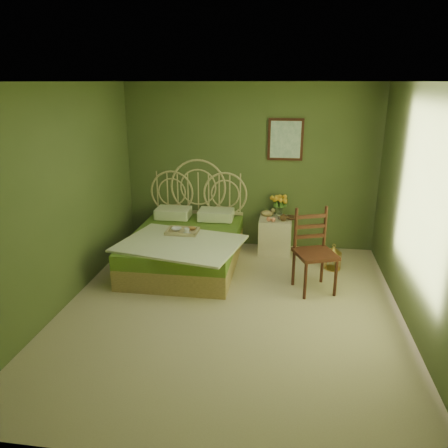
% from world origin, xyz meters
% --- Properties ---
extents(floor, '(4.50, 4.50, 0.00)m').
position_xyz_m(floor, '(0.00, 0.00, 0.00)').
color(floor, '#C1B18C').
rests_on(floor, ground).
extents(ceiling, '(4.50, 4.50, 0.00)m').
position_xyz_m(ceiling, '(0.00, 0.00, 2.60)').
color(ceiling, silver).
rests_on(ceiling, wall_back).
extents(wall_back, '(4.00, 0.00, 4.00)m').
position_xyz_m(wall_back, '(0.00, 2.25, 1.30)').
color(wall_back, '#526133').
rests_on(wall_back, floor).
extents(wall_left, '(0.00, 4.50, 4.50)m').
position_xyz_m(wall_left, '(-2.00, 0.00, 1.30)').
color(wall_left, '#526133').
rests_on(wall_left, floor).
extents(wall_right, '(0.00, 4.50, 4.50)m').
position_xyz_m(wall_right, '(2.00, 0.00, 1.30)').
color(wall_right, '#526133').
rests_on(wall_right, floor).
extents(wall_art, '(0.54, 0.04, 0.64)m').
position_xyz_m(wall_art, '(0.55, 2.22, 1.75)').
color(wall_art, '#32160D').
rests_on(wall_art, wall_back).
extents(bed, '(1.78, 2.25, 1.39)m').
position_xyz_m(bed, '(-0.84, 1.29, 0.31)').
color(bed, tan).
rests_on(bed, floor).
extents(nightstand, '(0.50, 0.50, 0.98)m').
position_xyz_m(nightstand, '(0.45, 1.98, 0.35)').
color(nightstand, beige).
rests_on(nightstand, floor).
extents(chair, '(0.61, 0.61, 1.07)m').
position_xyz_m(chair, '(1.00, 0.76, 0.60)').
color(chair, '#32160D').
rests_on(chair, floor).
extents(birdcage, '(0.23, 0.23, 0.34)m').
position_xyz_m(birdcage, '(1.31, 1.41, 0.17)').
color(birdcage, '#C48F3E').
rests_on(birdcage, floor).
extents(book_lower, '(0.24, 0.26, 0.02)m').
position_xyz_m(book_lower, '(0.63, 1.98, 0.56)').
color(book_lower, '#381E0F').
rests_on(book_lower, nightstand).
extents(book_upper, '(0.15, 0.21, 0.02)m').
position_xyz_m(book_upper, '(0.63, 1.98, 0.58)').
color(book_upper, '#472819').
rests_on(book_upper, nightstand).
extents(cereal_bowl, '(0.15, 0.15, 0.04)m').
position_xyz_m(cereal_bowl, '(-0.96, 1.23, 0.56)').
color(cereal_bowl, white).
rests_on(cereal_bowl, bed).
extents(coffee_cup, '(0.09, 0.09, 0.08)m').
position_xyz_m(coffee_cup, '(-0.78, 1.12, 0.58)').
color(coffee_cup, white).
rests_on(coffee_cup, bed).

